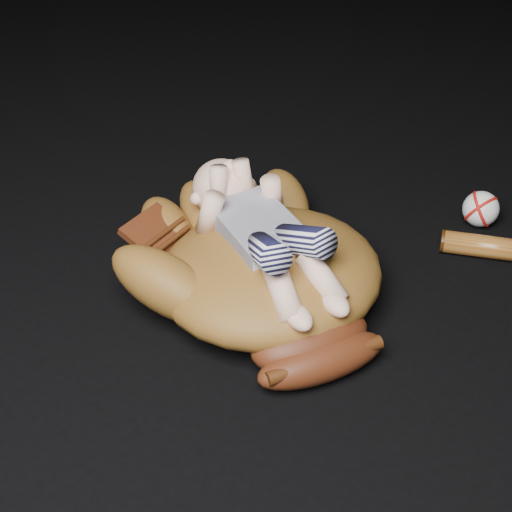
# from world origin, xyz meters

# --- Properties ---
(baseball_glove) EXTENTS (0.57, 0.62, 0.17)m
(baseball_glove) POSITION_xyz_m (-0.12, 0.17, 0.08)
(baseball_glove) COLOR brown
(baseball_glove) RESTS_ON ground
(newborn_baby) EXTENTS (0.24, 0.42, 0.16)m
(newborn_baby) POSITION_xyz_m (-0.12, 0.18, 0.14)
(newborn_baby) COLOR beige
(newborn_baby) RESTS_ON baseball_glove
(baseball) EXTENTS (0.09, 0.09, 0.07)m
(baseball) POSITION_xyz_m (0.35, 0.11, 0.04)
(baseball) COLOR white
(baseball) RESTS_ON ground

